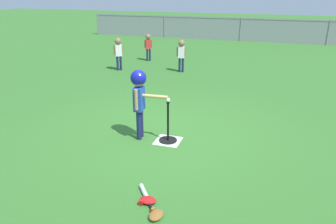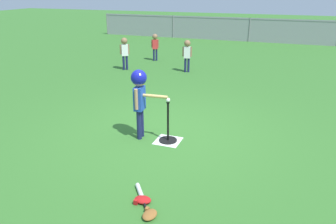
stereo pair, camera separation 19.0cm
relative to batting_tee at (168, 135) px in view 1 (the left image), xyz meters
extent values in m
plane|color=#336B28|center=(-0.13, 0.33, -0.12)|extent=(60.00, 60.00, 0.00)
cube|color=white|center=(0.00, 0.00, -0.12)|extent=(0.44, 0.44, 0.01)
cylinder|color=black|center=(0.00, 0.00, -0.11)|extent=(0.32, 0.32, 0.03)
cylinder|color=black|center=(0.00, 0.00, 0.26)|extent=(0.04, 0.04, 0.70)
cylinder|color=black|center=(0.00, 0.00, 0.60)|extent=(0.06, 0.06, 0.02)
sphere|color=white|center=(0.00, 0.00, 0.65)|extent=(0.07, 0.07, 0.07)
cylinder|color=#191E4C|center=(-0.52, 0.03, 0.15)|extent=(0.08, 0.08, 0.54)
cylinder|color=#191E4C|center=(-0.51, -0.09, 0.15)|extent=(0.08, 0.08, 0.54)
cube|color=#2347B7|center=(-0.52, -0.03, 0.63)|extent=(0.16, 0.25, 0.42)
cylinder|color=tan|center=(-0.53, 0.12, 0.66)|extent=(0.06, 0.06, 0.36)
cylinder|color=tan|center=(-0.51, -0.18, 0.66)|extent=(0.06, 0.06, 0.36)
sphere|color=tan|center=(-0.52, -0.03, 0.97)|extent=(0.24, 0.24, 0.24)
sphere|color=#141999|center=(-0.52, -0.03, 1.00)|extent=(0.28, 0.28, 0.28)
cylinder|color=#DBB266|center=(-0.31, -0.02, 0.69)|extent=(0.60, 0.09, 0.06)
cylinder|color=#191E4C|center=(-2.74, 6.22, 0.10)|extent=(0.07, 0.07, 0.43)
cylinder|color=#191E4C|center=(-2.83, 6.18, 0.10)|extent=(0.07, 0.07, 0.43)
cube|color=red|center=(-2.79, 6.20, 0.48)|extent=(0.22, 0.18, 0.34)
cylinder|color=#8C6647|center=(-2.68, 6.25, 0.51)|extent=(0.05, 0.05, 0.29)
cylinder|color=#8C6647|center=(-2.90, 6.15, 0.51)|extent=(0.05, 0.05, 0.29)
sphere|color=#8C6647|center=(-2.79, 6.20, 0.76)|extent=(0.19, 0.19, 0.19)
cylinder|color=#191E4C|center=(-1.12, 4.94, 0.11)|extent=(0.07, 0.07, 0.45)
cylinder|color=#191E4C|center=(-1.22, 4.92, 0.11)|extent=(0.07, 0.07, 0.45)
cube|color=white|center=(-1.17, 4.93, 0.51)|extent=(0.22, 0.16, 0.35)
cylinder|color=#8C6647|center=(-1.05, 4.96, 0.54)|extent=(0.05, 0.05, 0.30)
cylinder|color=#8C6647|center=(-1.30, 4.90, 0.54)|extent=(0.05, 0.05, 0.30)
sphere|color=#8C6647|center=(-1.17, 4.93, 0.80)|extent=(0.20, 0.20, 0.20)
cylinder|color=#191E4C|center=(-3.12, 4.56, 0.11)|extent=(0.07, 0.07, 0.47)
cylinder|color=#191E4C|center=(-3.21, 4.50, 0.11)|extent=(0.07, 0.07, 0.47)
cube|color=white|center=(-3.16, 4.53, 0.53)|extent=(0.24, 0.22, 0.36)
cylinder|color=#8C6647|center=(-3.06, 4.60, 0.55)|extent=(0.05, 0.05, 0.31)
cylinder|color=#8C6647|center=(-3.27, 4.46, 0.55)|extent=(0.05, 0.05, 0.31)
sphere|color=#8C6647|center=(-3.16, 4.53, 0.82)|extent=(0.21, 0.21, 0.21)
cylinder|color=silver|center=(0.19, -1.60, -0.09)|extent=(0.23, 0.28, 0.06)
cylinder|color=black|center=(0.38, -1.85, -0.09)|extent=(0.21, 0.27, 0.03)
cylinder|color=black|center=(0.47, -1.98, -0.09)|extent=(0.05, 0.04, 0.05)
ellipsoid|color=#B21919|center=(0.31, -1.77, -0.08)|extent=(0.22, 0.17, 0.07)
cube|color=#B21919|center=(0.25, -1.84, -0.08)|extent=(0.05, 0.04, 0.06)
ellipsoid|color=brown|center=(0.51, -2.01, -0.08)|extent=(0.18, 0.24, 0.07)
cube|color=brown|center=(0.44, -1.93, -0.08)|extent=(0.04, 0.05, 0.06)
cylinder|color=slate|center=(-8.13, 11.98, 0.46)|extent=(0.06, 0.06, 1.15)
cylinder|color=slate|center=(-4.13, 11.98, 0.46)|extent=(0.06, 0.06, 1.15)
cylinder|color=slate|center=(-0.13, 11.98, 0.46)|extent=(0.06, 0.06, 1.15)
cylinder|color=slate|center=(3.87, 11.98, 0.46)|extent=(0.06, 0.06, 1.15)
cube|color=gray|center=(-0.13, 11.98, 0.97)|extent=(16.00, 0.03, 0.03)
cube|color=gray|center=(-0.13, 11.98, 0.46)|extent=(16.00, 0.01, 1.15)
camera|label=1|loc=(1.63, -4.98, 2.44)|focal=34.98mm
camera|label=2|loc=(1.81, -4.91, 2.44)|focal=34.98mm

